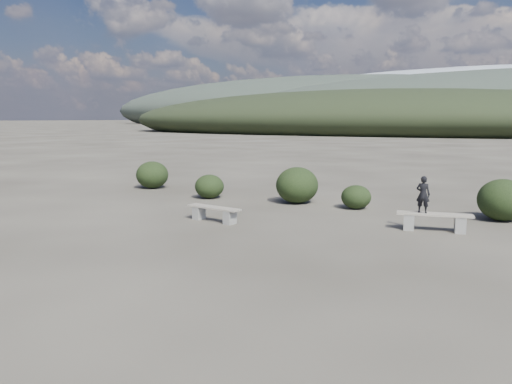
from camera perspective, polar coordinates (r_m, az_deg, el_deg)
The scene contains 10 objects.
ground at distance 10.80m, azimuth -10.03°, elevation -8.11°, with size 1200.00×1200.00×0.00m, color #322E27.
bench_left at distance 14.88m, azimuth -4.82°, elevation -2.37°, with size 1.82×0.56×0.45m.
bench_right at distance 14.41m, azimuth 19.70°, elevation -3.07°, with size 2.02×0.83×0.49m.
seated_person at distance 14.28m, azimuth 18.55°, elevation -0.26°, with size 0.37×0.24×1.01m, color black.
shrub_a at distance 19.22m, azimuth -5.35°, elevation 0.64°, with size 1.12×1.12×0.91m, color black.
shrub_b at distance 18.06m, azimuth 4.71°, elevation 0.78°, with size 1.53×1.53×1.31m, color black.
shrub_c at distance 17.24m, azimuth 11.37°, elevation -0.56°, with size 1.01×1.01×0.81m, color black.
shrub_d at distance 16.65m, azimuth 26.35°, elevation -0.82°, with size 1.44×1.44×1.26m, color black.
shrub_f at distance 22.34m, azimuth -11.77°, elevation 1.94°, with size 1.40×1.40×1.18m, color black.
mountain_ridges at distance 347.42m, azimuth 27.20°, elevation 8.79°, with size 500.00×400.00×56.00m.
Camera 1 is at (6.59, -7.99, 3.05)m, focal length 35.00 mm.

